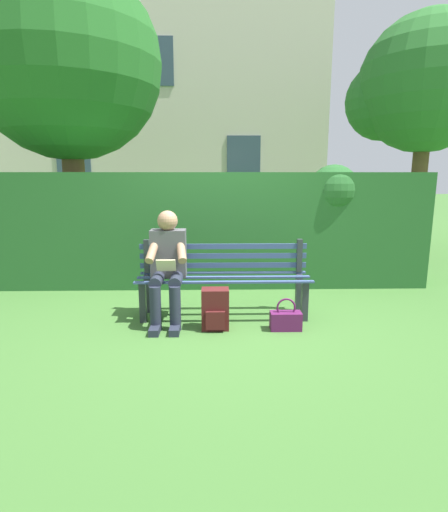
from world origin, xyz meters
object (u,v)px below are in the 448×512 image
object	(u,v)px
person_seated	(168,263)
backpack	(215,309)
tree_far	(420,88)
tree	(60,69)
handbag	(286,320)
park_bench	(224,276)

from	to	relation	value
person_seated	backpack	bearing A→B (deg)	151.93
tree_far	backpack	bearing A→B (deg)	46.58
tree	tree_far	world-z (taller)	tree
handbag	park_bench	bearing A→B (deg)	-38.10
park_bench	person_seated	bearing A→B (deg)	16.47
person_seated	backpack	distance (m)	0.72
tree	handbag	bearing A→B (deg)	135.61
tree	handbag	distance (m)	5.51
tree_far	person_seated	bearing A→B (deg)	41.21
backpack	tree	bearing A→B (deg)	-51.23
tree_far	handbag	bearing A→B (deg)	52.56
backpack	tree_far	xyz separation A→B (m)	(-3.96, -4.18, 3.01)
tree	park_bench	bearing A→B (deg)	134.27
tree_far	tree	bearing A→B (deg)	9.32
park_bench	tree	xyz separation A→B (m)	(2.61, -2.67, 2.81)
backpack	tree_far	distance (m)	6.50
tree	handbag	xyz separation A→B (m)	(-3.23, 3.16, -3.15)
park_bench	person_seated	xyz separation A→B (m)	(0.61, 0.18, 0.19)
handbag	tree_far	bearing A→B (deg)	-127.44
person_seated	tree_far	world-z (taller)	tree_far
person_seated	tree_far	xyz separation A→B (m)	(-4.47, -3.91, 2.58)
park_bench	tree	world-z (taller)	tree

